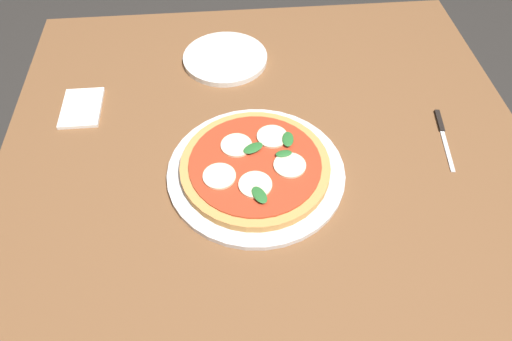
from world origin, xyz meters
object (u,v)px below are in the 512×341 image
at_px(dining_table, 271,202).
at_px(napkin, 82,108).
at_px(serving_tray, 256,172).
at_px(plate_white, 225,58).
at_px(knife, 442,132).
at_px(pizza, 255,166).

height_order(dining_table, napkin, napkin).
relative_size(dining_table, serving_tray, 3.50).
bearing_deg(napkin, plate_white, 114.27).
relative_size(dining_table, napkin, 9.81).
relative_size(dining_table, knife, 6.94).
height_order(serving_tray, knife, serving_tray).
bearing_deg(pizza, plate_white, -173.52).
height_order(napkin, knife, napkin).
bearing_deg(knife, plate_white, -122.90).
xyz_separation_m(dining_table, knife, (-0.10, 0.39, 0.09)).
relative_size(serving_tray, pizza, 1.19).
xyz_separation_m(plate_white, knife, (0.30, 0.47, -0.00)).
bearing_deg(plate_white, serving_tray, 6.68).
relative_size(plate_white, napkin, 1.67).
distance_m(dining_table, plate_white, 0.42).
height_order(plate_white, napkin, plate_white).
bearing_deg(pizza, knife, 100.66).
relative_size(pizza, napkin, 2.35).
distance_m(dining_table, napkin, 0.49).
distance_m(pizza, napkin, 0.45).
relative_size(plate_white, knife, 1.18).
xyz_separation_m(dining_table, napkin, (-0.25, -0.42, 0.09)).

